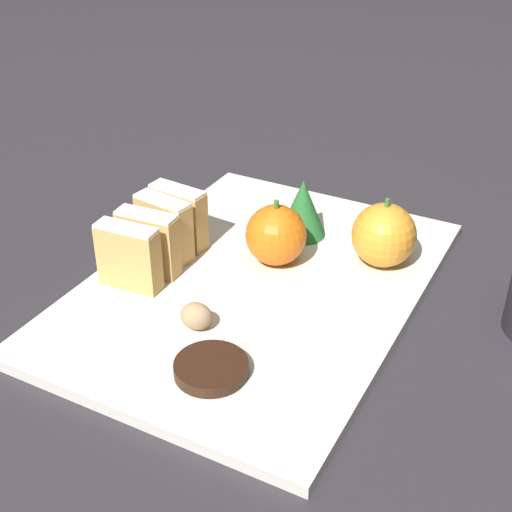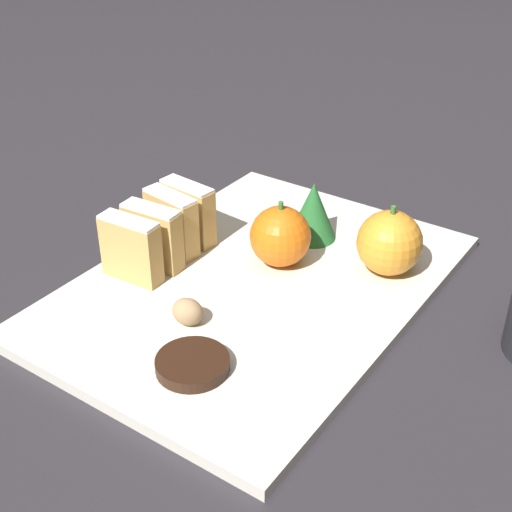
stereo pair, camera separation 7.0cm
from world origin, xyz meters
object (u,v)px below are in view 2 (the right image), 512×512
at_px(orange_near, 277,235).
at_px(chocolate_cookie, 193,364).
at_px(orange_far, 390,243).
at_px(walnut, 188,312).

height_order(orange_near, chocolate_cookie, orange_near).
distance_m(orange_far, chocolate_cookie, 0.24).
bearing_deg(chocolate_cookie, orange_far, 74.01).
xyz_separation_m(orange_far, walnut, (-0.11, -0.18, -0.02)).
height_order(walnut, chocolate_cookie, walnut).
relative_size(orange_near, walnut, 2.33).
height_order(orange_near, walnut, orange_near).
distance_m(orange_far, walnut, 0.22).
relative_size(orange_far, walnut, 2.44).
height_order(orange_near, orange_far, orange_far).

